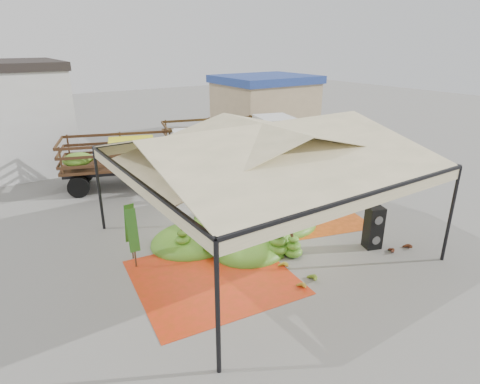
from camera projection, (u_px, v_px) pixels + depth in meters
ground at (260, 243)px, 13.36m from camera, size 90.00×90.00×0.00m
canopy_tent at (262, 146)px, 12.19m from camera, size 8.10×8.10×4.00m
building_tan at (265, 105)px, 27.93m from camera, size 6.30×5.30×4.10m
tarp_left at (213, 277)px, 11.44m from camera, size 4.68×4.50×0.01m
tarp_right at (300, 213)px, 15.69m from camera, size 5.02×5.15×0.01m
banana_heap at (242, 216)px, 13.77m from camera, size 7.47×6.71×1.34m
hand_yellow_a at (283, 265)px, 11.84m from camera, size 0.55×0.51×0.20m
hand_yellow_b at (300, 286)px, 10.86m from camera, size 0.47×0.40×0.19m
hand_red_a at (389, 250)px, 12.74m from camera, size 0.52×0.50×0.18m
hand_red_b at (407, 246)px, 12.93m from camera, size 0.47×0.41×0.18m
hand_green at (310, 277)px, 11.21m from camera, size 0.53×0.45×0.22m
hanging_bunches at (289, 161)px, 13.17m from camera, size 1.74×0.24×0.20m
speaker_stack at (374, 228)px, 12.85m from camera, size 0.63×0.59×1.40m
banana_leaves at (141, 260)px, 12.31m from camera, size 0.96×1.36×3.70m
vendor at (165, 180)px, 16.40m from camera, size 0.75×0.52×1.98m
truck_left at (147, 154)px, 18.39m from camera, size 7.18×4.42×2.33m
truck_right at (236, 136)px, 21.67m from camera, size 7.37×4.17×2.40m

